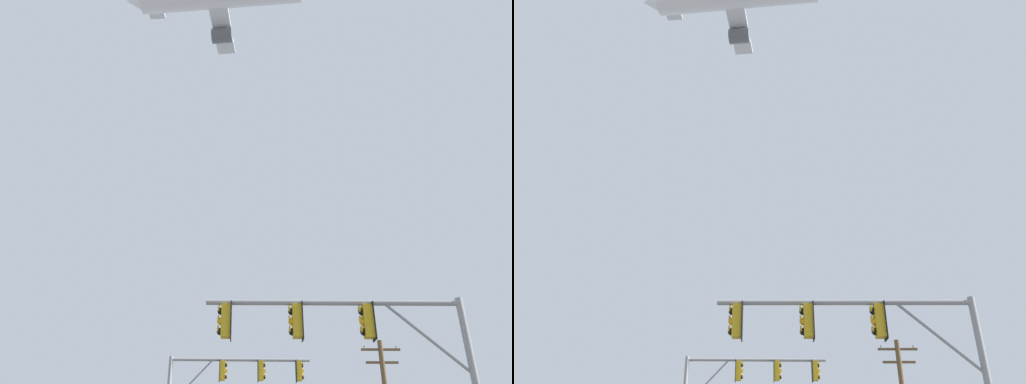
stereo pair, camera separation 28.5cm
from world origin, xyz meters
TOP-DOWN VIEW (x-y plane):
  - signal_pole_near at (2.49, 8.16)m, footprint 7.25×0.46m

SIDE VIEW (x-z plane):
  - signal_pole_near at x=2.49m, z-range 1.67..7.58m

